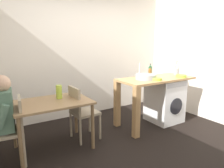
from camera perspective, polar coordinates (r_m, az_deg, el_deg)
ground_plane at (r=3.33m, az=4.36°, el=-16.94°), size 5.46×5.46×0.00m
wall_back at (r=4.46m, az=-8.95°, el=8.43°), size 4.60×0.10×2.70m
wall_counter_side at (r=4.56m, az=27.19°, el=7.35°), size 0.10×3.80×2.70m
dining_table at (r=3.15m, az=-16.48°, el=-6.41°), size 1.10×0.76×0.74m
chair_person_seat at (r=3.01m, az=-25.97°, el=-10.78°), size 0.44×0.44×0.90m
chair_opposite at (r=3.38m, az=-8.73°, el=-7.22°), size 0.42×0.42×0.90m
kitchen_counter at (r=3.88m, az=9.88°, el=-0.88°), size 1.50×0.68×0.92m
washing_machine at (r=4.28m, az=14.49°, el=-4.46°), size 0.60×0.61×0.86m
sink_basin at (r=3.81m, az=9.41°, el=2.02°), size 0.38×0.38×0.09m
tap at (r=3.93m, az=7.72°, el=3.77°), size 0.02×0.02×0.28m
bottle_tall_green at (r=4.06m, az=10.60°, el=3.29°), size 0.07×0.07×0.21m
bottle_squat_brown at (r=4.18m, az=10.64°, el=3.78°), size 0.07×0.07×0.25m
mixing_bowl at (r=3.73m, az=12.46°, el=1.41°), size 0.18×0.18×0.05m
utensil_crock at (r=4.47m, az=17.63°, el=3.38°), size 0.11×0.11×0.30m
colander at (r=4.17m, az=18.80°, el=2.19°), size 0.20×0.20×0.06m
vase at (r=3.23m, az=-14.61°, el=-2.14°), size 0.09×0.09×0.21m
scissors at (r=3.89m, az=12.72°, el=1.47°), size 0.15×0.06×0.01m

